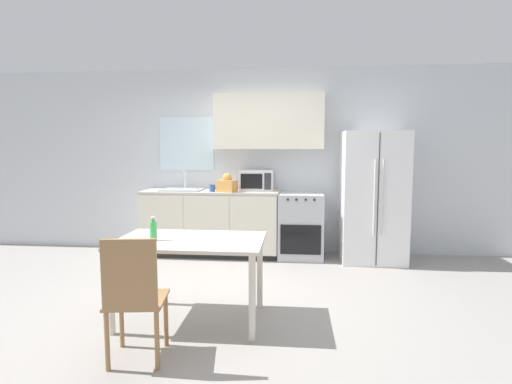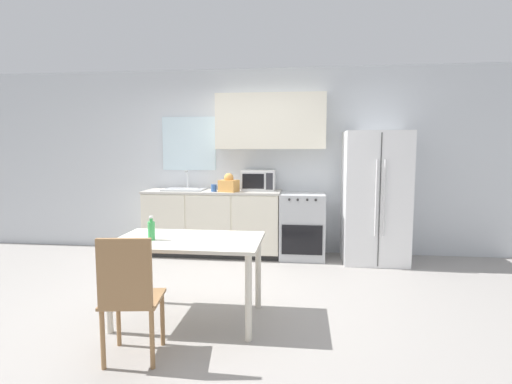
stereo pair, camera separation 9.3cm
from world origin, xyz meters
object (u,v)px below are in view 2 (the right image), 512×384
object	(u,v)px
oven_range	(302,226)
dining_chair_near	(129,291)
refrigerator	(375,197)
coffee_mug	(214,188)
drink_bottle	(151,230)
microwave	(259,180)
dining_table	(188,250)

from	to	relation	value
oven_range	dining_chair_near	distance (m)	3.23
refrigerator	dining_chair_near	xyz separation A→B (m)	(-2.17, -2.94, -0.35)
oven_range	coffee_mug	bearing A→B (deg)	-173.25
dining_chair_near	drink_bottle	distance (m)	0.77
microwave	refrigerator	bearing A→B (deg)	-5.69
oven_range	drink_bottle	distance (m)	2.66
dining_chair_near	microwave	bearing A→B (deg)	71.55
drink_bottle	oven_range	bearing A→B (deg)	60.37
refrigerator	dining_table	xyz separation A→B (m)	(-1.97, -2.16, -0.24)
refrigerator	microwave	distance (m)	1.62
refrigerator	dining_table	bearing A→B (deg)	-132.40
microwave	dining_table	distance (m)	2.39
coffee_mug	drink_bottle	world-z (taller)	coffee_mug
refrigerator	oven_range	bearing A→B (deg)	176.52
dining_chair_near	dining_table	bearing A→B (deg)	67.34
microwave	dining_table	world-z (taller)	microwave
coffee_mug	microwave	bearing A→B (deg)	22.50
refrigerator	coffee_mug	size ratio (longest dim) A/B	16.53
coffee_mug	dining_chair_near	bearing A→B (deg)	-89.53
microwave	coffee_mug	world-z (taller)	microwave
dining_table	coffee_mug	bearing A→B (deg)	96.24
dining_table	drink_bottle	size ratio (longest dim) A/B	6.12
oven_range	microwave	distance (m)	0.90
oven_range	dining_table	world-z (taller)	oven_range
drink_bottle	microwave	bearing A→B (deg)	74.30
dining_table	refrigerator	bearing A→B (deg)	47.60
oven_range	microwave	size ratio (longest dim) A/B	1.93
microwave	coffee_mug	bearing A→B (deg)	-157.50
refrigerator	microwave	world-z (taller)	refrigerator
oven_range	microwave	bearing A→B (deg)	170.93
oven_range	coffee_mug	distance (m)	1.34
oven_range	dining_table	bearing A→B (deg)	-114.23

